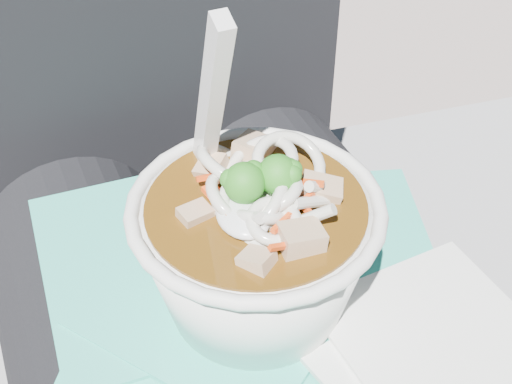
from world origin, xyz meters
name	(u,v)px	position (x,y,z in m)	size (l,w,h in m)	color
person_body	(222,285)	(0.00, 0.09, 0.56)	(0.34, 0.94, 1.01)	black
plastic_bag	(258,351)	(-0.02, -0.03, 0.63)	(0.33, 0.44, 0.02)	teal
napkins	(441,361)	(0.08, -0.08, 0.65)	(0.15, 0.16, 0.01)	silver
udon_bowl	(256,241)	(-0.01, 0.01, 0.70)	(0.17, 0.17, 0.20)	white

